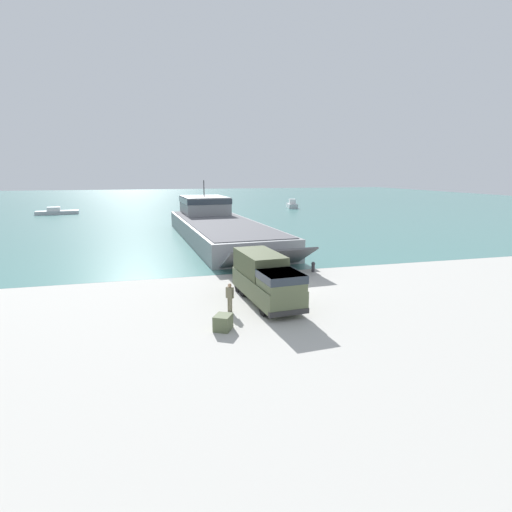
% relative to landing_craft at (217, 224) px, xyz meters
% --- Properties ---
extents(ground_plane, '(240.00, 240.00, 0.00)m').
position_rel_landing_craft_xyz_m(ground_plane, '(0.43, -25.07, -1.75)').
color(ground_plane, '#B7B5AD').
extents(water_surface, '(240.00, 180.00, 0.01)m').
position_rel_landing_craft_xyz_m(water_surface, '(0.43, 69.98, -1.75)').
color(water_surface, '#477F7A').
rests_on(water_surface, ground_plane).
extents(landing_craft, '(10.89, 35.97, 7.32)m').
position_rel_landing_craft_xyz_m(landing_craft, '(0.00, 0.00, 0.00)').
color(landing_craft, gray).
rests_on(landing_craft, ground_plane).
extents(military_truck, '(3.13, 7.76, 3.14)m').
position_rel_landing_craft_xyz_m(military_truck, '(-1.14, -27.87, -0.13)').
color(military_truck, '#566042').
rests_on(military_truck, ground_plane).
extents(soldier_on_ramp, '(0.48, 0.48, 1.81)m').
position_rel_landing_craft_xyz_m(soldier_on_ramp, '(-3.83, -29.12, -0.70)').
color(soldier_on_ramp, '#6B664C').
rests_on(soldier_on_ramp, ground_plane).
extents(moored_boat_a, '(3.08, 5.80, 2.17)m').
position_rel_landing_craft_xyz_m(moored_boat_a, '(24.65, 39.57, -1.04)').
color(moored_boat_a, '#B7BABF').
rests_on(moored_boat_a, ground_plane).
extents(moored_boat_b, '(8.41, 3.71, 1.50)m').
position_rel_landing_craft_xyz_m(moored_boat_b, '(-27.38, 37.77, -1.26)').
color(moored_boat_b, '#B7BABF').
rests_on(moored_boat_b, ground_plane).
extents(mooring_bollard, '(0.34, 0.34, 0.89)m').
position_rel_landing_craft_xyz_m(mooring_bollard, '(5.06, -21.02, -1.27)').
color(mooring_bollard, '#333338').
rests_on(mooring_bollard, ground_plane).
extents(cargo_crate, '(1.25, 1.31, 0.85)m').
position_rel_landing_craft_xyz_m(cargo_crate, '(-4.75, -31.92, -1.33)').
color(cargo_crate, '#566042').
rests_on(cargo_crate, ground_plane).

